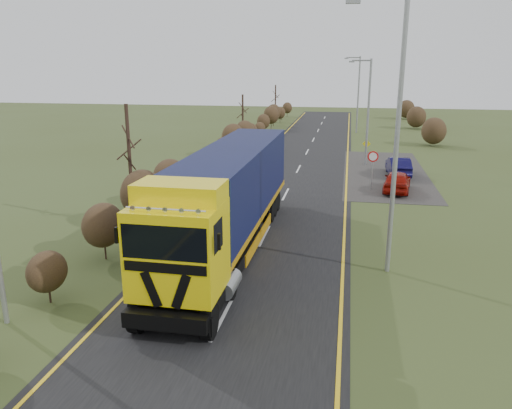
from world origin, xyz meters
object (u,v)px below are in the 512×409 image
at_px(speed_sign, 373,163).
at_px(streetlight_near, 394,126).
at_px(car_blue_sedan, 398,166).
at_px(car_red_hatchback, 397,181).
at_px(lorry, 229,194).

bearing_deg(speed_sign, streetlight_near, -90.10).
xyz_separation_m(car_blue_sedan, speed_sign, (-2.07, -4.65, 1.09)).
distance_m(car_red_hatchback, speed_sign, 1.94).
distance_m(car_red_hatchback, streetlight_near, 14.22).
xyz_separation_m(streetlight_near, speed_sign, (0.02, 13.51, -3.88)).
xyz_separation_m(lorry, car_blue_sedan, (8.55, 17.03, -1.84)).
relative_size(car_red_hatchback, streetlight_near, 0.39).
xyz_separation_m(lorry, streetlight_near, (6.46, -1.14, 3.13)).
distance_m(car_red_hatchback, car_blue_sedan, 4.96).
bearing_deg(car_blue_sedan, streetlight_near, 80.91).
bearing_deg(lorry, speed_sign, 62.83).
distance_m(streetlight_near, speed_sign, 14.06).
bearing_deg(car_red_hatchback, car_blue_sedan, -87.66).
relative_size(lorry, speed_sign, 6.36).
bearing_deg(car_blue_sedan, car_red_hatchback, 81.72).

